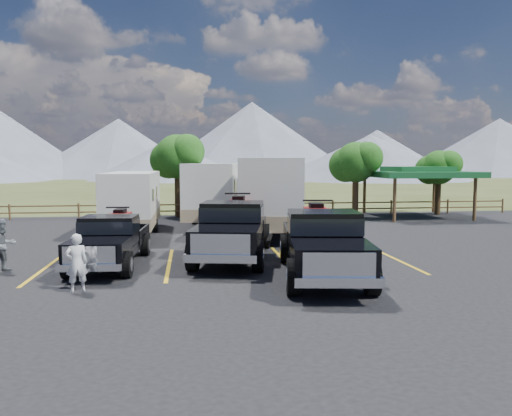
{
  "coord_description": "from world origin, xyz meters",
  "views": [
    {
      "loc": [
        -1.3,
        -12.96,
        3.49
      ],
      "look_at": [
        1.45,
        7.46,
        1.6
      ],
      "focal_mm": 35.0,
      "sensor_mm": 36.0,
      "label": 1
    }
  ],
  "objects": [
    {
      "name": "ground",
      "position": [
        0.0,
        0.0,
        0.0
      ],
      "size": [
        320.0,
        320.0,
        0.0
      ],
      "primitive_type": "plane",
      "color": "#3D4A1F",
      "rests_on": "ground"
    },
    {
      "name": "asphalt_lot",
      "position": [
        0.0,
        3.0,
        0.02
      ],
      "size": [
        44.0,
        34.0,
        0.04
      ],
      "primitive_type": "cube",
      "color": "black",
      "rests_on": "ground"
    },
    {
      "name": "stall_lines",
      "position": [
        0.0,
        4.0,
        0.04
      ],
      "size": [
        12.12,
        5.5,
        0.01
      ],
      "color": "gold",
      "rests_on": "asphalt_lot"
    },
    {
      "name": "tree_ne_a",
      "position": [
        8.97,
        17.01,
        3.48
      ],
      "size": [
        3.11,
        2.92,
        4.76
      ],
      "color": "black",
      "rests_on": "ground"
    },
    {
      "name": "tree_ne_b",
      "position": [
        14.98,
        18.01,
        3.13
      ],
      "size": [
        2.77,
        2.59,
        4.27
      ],
      "color": "black",
      "rests_on": "ground"
    },
    {
      "name": "tree_north",
      "position": [
        -2.03,
        19.02,
        3.83
      ],
      "size": [
        3.46,
        3.24,
        5.25
      ],
      "color": "black",
      "rests_on": "ground"
    },
    {
      "name": "rail_fence",
      "position": [
        2.0,
        18.5,
        0.61
      ],
      "size": [
        36.12,
        0.12,
        1.0
      ],
      "color": "brown",
      "rests_on": "ground"
    },
    {
      "name": "pavilion",
      "position": [
        13.0,
        17.0,
        2.79
      ],
      "size": [
        6.2,
        6.2,
        3.22
      ],
      "color": "brown",
      "rests_on": "ground"
    },
    {
      "name": "mountain_range",
      "position": [
        -7.63,
        105.98,
        7.87
      ],
      "size": [
        209.0,
        71.0,
        20.0
      ],
      "color": "slate",
      "rests_on": "ground"
    },
    {
      "name": "rig_left",
      "position": [
        -3.9,
        4.09,
        0.95
      ],
      "size": [
        2.28,
        5.74,
        1.88
      ],
      "rotation": [
        0.0,
        0.0,
        -0.07
      ],
      "color": "black",
      "rests_on": "asphalt_lot"
    },
    {
      "name": "rig_center",
      "position": [
        0.28,
        4.88,
        1.14
      ],
      "size": [
        3.51,
        7.14,
        2.28
      ],
      "rotation": [
        0.0,
        0.0,
        -0.2
      ],
      "color": "black",
      "rests_on": "asphalt_lot"
    },
    {
      "name": "rig_right",
      "position": [
        2.69,
        1.61,
        1.12
      ],
      "size": [
        3.11,
        6.94,
        2.24
      ],
      "rotation": [
        0.0,
        0.0,
        -0.15
      ],
      "color": "black",
      "rests_on": "asphalt_lot"
    },
    {
      "name": "trailer_left",
      "position": [
        -4.02,
        11.7,
        1.6
      ],
      "size": [
        2.29,
        8.53,
        2.97
      ],
      "rotation": [
        0.0,
        0.0,
        -0.0
      ],
      "color": "silver",
      "rests_on": "asphalt_lot"
    },
    {
      "name": "trailer_center",
      "position": [
        0.11,
        14.62,
        1.81
      ],
      "size": [
        3.7,
        9.81,
        3.39
      ],
      "rotation": [
        0.0,
        0.0,
        -0.15
      ],
      "color": "silver",
      "rests_on": "asphalt_lot"
    },
    {
      "name": "trailer_right",
      "position": [
        2.83,
        10.74,
        1.94
      ],
      "size": [
        4.42,
        10.46,
        3.63
      ],
      "rotation": [
        0.0,
        0.0,
        -0.21
      ],
      "color": "silver",
      "rests_on": "asphalt_lot"
    },
    {
      "name": "person_a",
      "position": [
        -4.29,
        0.6,
        0.83
      ],
      "size": [
        0.67,
        0.55,
        1.58
      ],
      "primitive_type": "imported",
      "rotation": [
        0.0,
        0.0,
        3.49
      ],
      "color": "silver",
      "rests_on": "asphalt_lot"
    },
    {
      "name": "person_b",
      "position": [
        -7.14,
        3.53,
        0.88
      ],
      "size": [
        1.0,
        1.03,
        1.68
      ],
      "primitive_type": "imported",
      "rotation": [
        0.0,
        0.0,
        0.92
      ],
      "color": "slate",
      "rests_on": "asphalt_lot"
    }
  ]
}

